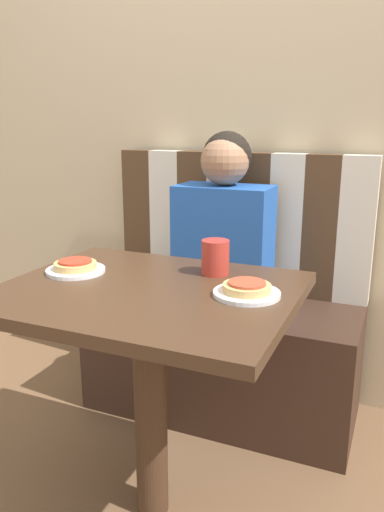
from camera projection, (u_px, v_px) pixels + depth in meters
ground_plane at (153, 507)px, 1.61m from camera, size 12.00×12.00×0.00m
wall_back at (249, 99)px, 2.10m from camera, size 7.00×0.05×2.60m
booth_seat at (222, 356)px, 2.11m from camera, size 1.11×0.47×0.49m
booth_backrest at (239, 222)px, 2.15m from camera, size 1.11×0.08×0.59m
dining_table at (149, 326)px, 1.45m from camera, size 0.83×0.69×0.75m
person at (224, 222)px, 1.97m from camera, size 0.37×0.22×0.68m
plate_left at (76, 270)px, 1.56m from camera, size 0.18×0.18×0.01m
plate_right at (247, 294)px, 1.35m from camera, size 0.18×0.18×0.01m
pizza_left at (75, 265)px, 1.56m from camera, size 0.13×0.13×0.03m
pizza_right at (247, 287)px, 1.34m from camera, size 0.13×0.13×0.03m
drinking_cup at (215, 257)px, 1.53m from camera, size 0.09×0.09×0.11m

